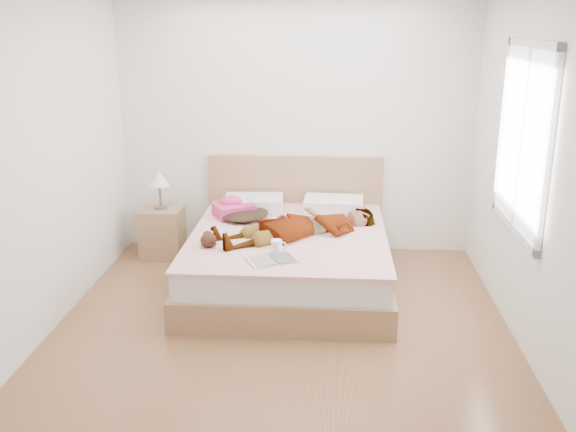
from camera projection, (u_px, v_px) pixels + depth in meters
The scene contains 11 objects.
ground at pixel (281, 334), 4.99m from camera, with size 4.00×4.00×0.00m, color #4D2918.
woman at pixel (300, 222), 5.71m from camera, with size 0.59×1.58×0.22m, color white.
hair at pixel (244, 213), 6.20m from camera, with size 0.47×0.58×0.09m, color black.
phone at pixel (250, 200), 6.10m from camera, with size 0.05×0.10×0.01m, color silver.
room_shell at pixel (523, 139), 4.72m from camera, with size 4.00×4.00×4.00m.
bed at pixel (289, 254), 5.90m from camera, with size 1.80×2.08×1.00m.
towel at pixel (234, 208), 6.23m from camera, with size 0.46×0.43×0.19m.
magazine at pixel (273, 260), 5.08m from camera, with size 0.46×0.39×0.02m.
coffee_mug at pixel (277, 246), 5.26m from camera, with size 0.13×0.10×0.10m.
plush_toy at pixel (208, 239), 5.40m from camera, with size 0.17×0.22×0.12m.
nightstand at pixel (162, 228), 6.56m from camera, with size 0.42×0.38×0.89m.
Camera 1 is at (0.36, -4.48, 2.35)m, focal length 40.00 mm.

